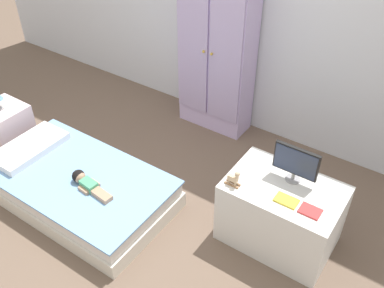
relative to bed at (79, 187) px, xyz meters
The scene contains 11 objects.
ground_plane 0.49m from the bed, 11.83° to the left, with size 10.00×10.00×0.02m, color brown.
bed is the anchor object (origin of this frame).
pillow 0.55m from the bed, behind, with size 0.31×0.59×0.06m, color white.
doll 0.22m from the bed, 15.86° to the right, with size 0.39×0.14×0.10m.
nightstand 1.02m from the bed, behind, with size 0.37×0.37×0.42m, color silver.
wardrobe 1.67m from the bed, 77.93° to the left, with size 0.65×0.31×1.63m.
tv_stand 1.55m from the bed, 19.46° to the left, with size 0.76×0.51×0.51m, color silver.
tv_monitor 1.67m from the bed, 22.35° to the left, with size 0.30×0.10×0.27m.
rocking_horse_toy 1.29m from the bed, 16.21° to the left, with size 0.10×0.04×0.12m.
book_yellow 1.61m from the bed, 14.76° to the left, with size 0.15×0.09×0.01m, color gold.
book_red 1.76m from the bed, 13.41° to the left, with size 0.13×0.10×0.01m, color #CC3838.
Camera 1 is at (1.63, -1.61, 2.47)m, focal length 40.42 mm.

